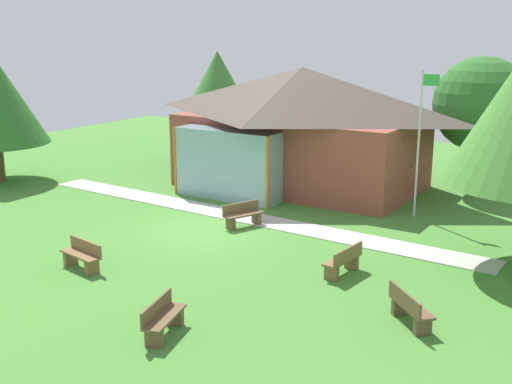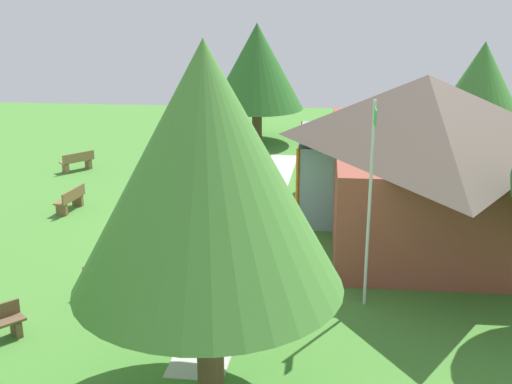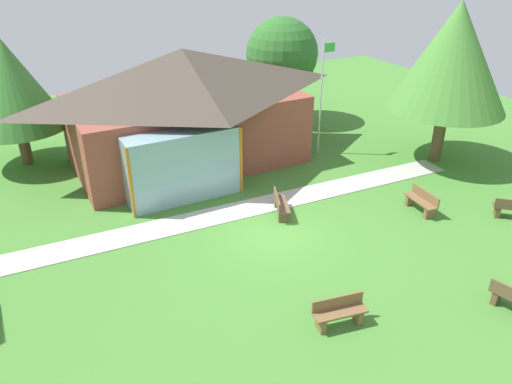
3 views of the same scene
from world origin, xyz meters
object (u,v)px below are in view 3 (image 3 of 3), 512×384
flagpole (322,93)px  bench_rear_near_path (280,205)px  bench_front_center (339,313)px  tree_east_hedge (453,57)px  tree_behind_pavilion_left (10,85)px  pavilion (185,106)px  tree_behind_pavilion_right (282,54)px  bench_mid_right (421,202)px

flagpole → bench_rear_near_path: flagpole is taller
flagpole → bench_front_center: bearing=-121.9°
bench_rear_near_path → tree_east_hedge: (9.16, 1.06, 4.42)m
bench_rear_near_path → tree_behind_pavilion_left: bearing=-118.4°
bench_rear_near_path → tree_behind_pavilion_left: (-7.96, 9.72, 3.31)m
pavilion → tree_east_hedge: size_ratio=1.54×
pavilion → tree_behind_pavilion_left: (-6.69, 3.39, 1.01)m
tree_behind_pavilion_right → tree_east_hedge: bearing=-67.2°
bench_front_center → tree_east_hedge: 13.62m
pavilion → tree_east_hedge: 11.87m
bench_mid_right → tree_behind_pavilion_right: size_ratio=0.27×
pavilion → tree_behind_pavilion_left: bearing=153.1°
tree_east_hedge → tree_behind_pavilion_left: (-17.12, 8.66, -1.10)m
tree_east_hedge → tree_behind_pavilion_right: tree_east_hedge is taller
pavilion → bench_mid_right: size_ratio=7.16×
pavilion → bench_rear_near_path: (1.27, -6.33, -2.30)m
bench_rear_near_path → bench_mid_right: bearing=87.1°
flagpole → tree_behind_pavilion_left: bearing=157.2°
bench_front_center → tree_behind_pavilion_left: (-6.29, 15.64, 3.31)m
bench_front_center → tree_behind_pavilion_left: size_ratio=0.27×
tree_east_hedge → tree_behind_pavilion_left: size_ratio=1.26×
tree_east_hedge → flagpole: bearing=143.1°
pavilion → tree_behind_pavilion_left: size_ratio=1.94×
pavilion → tree_behind_pavilion_right: size_ratio=1.93×
bench_front_center → tree_east_hedge: (10.83, 6.98, 4.42)m
bench_rear_near_path → pavilion: bearing=-146.4°
flagpole → tree_behind_pavilion_right: 5.22m
bench_rear_near_path → tree_behind_pavilion_right: 11.50m
pavilion → flagpole: size_ratio=2.05×
tree_east_hedge → tree_behind_pavilion_right: size_ratio=1.25×
tree_behind_pavilion_left → tree_east_hedge: bearing=-26.8°
bench_rear_near_path → tree_east_hedge: tree_east_hedge is taller
flagpole → tree_behind_pavilion_left: size_ratio=0.95×
bench_front_center → bench_rear_near_path: 6.15m
pavilion → tree_behind_pavilion_right: tree_behind_pavilion_right is taller
bench_mid_right → tree_east_hedge: bearing=-45.6°
pavilion → bench_front_center: (-0.40, -12.25, -2.30)m
pavilion → bench_rear_near_path: size_ratio=7.08×
flagpole → tree_behind_pavilion_left: tree_behind_pavilion_left is taller
tree_behind_pavilion_left → tree_behind_pavilion_right: size_ratio=1.00×
flagpole → bench_rear_near_path: 6.95m
bench_mid_right → tree_behind_pavilion_left: (-12.87, 12.03, 3.31)m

